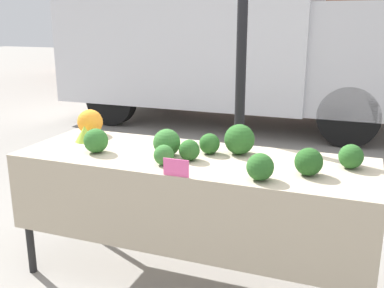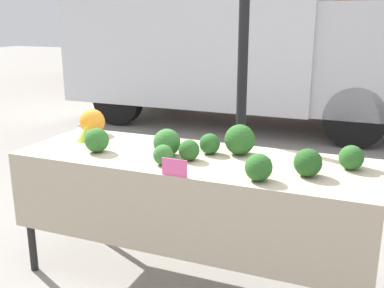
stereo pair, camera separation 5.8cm
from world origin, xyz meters
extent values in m
plane|color=gray|center=(0.00, 0.00, 0.00)|extent=(40.00, 40.00, 0.00)
cylinder|color=black|center=(0.15, 0.54, 1.11)|extent=(0.07, 0.07, 2.23)
cube|color=silver|center=(-1.71, 4.58, 1.40)|extent=(3.88, 2.18, 2.08)
cube|color=silver|center=(0.95, 4.58, 1.11)|extent=(1.43, 2.01, 1.49)
cylinder|color=black|center=(0.81, 3.69, 0.41)|extent=(0.81, 0.22, 0.81)
cylinder|color=black|center=(0.81, 5.48, 0.41)|extent=(0.81, 0.22, 0.81)
cylinder|color=black|center=(-2.77, 3.69, 0.41)|extent=(0.81, 0.22, 0.81)
cylinder|color=black|center=(-2.77, 5.48, 0.41)|extent=(0.81, 0.22, 0.81)
cube|color=tan|center=(0.00, 0.00, 0.82)|extent=(2.18, 0.74, 0.03)
cube|color=tan|center=(0.00, -0.37, 0.58)|extent=(2.18, 0.01, 0.46)
cylinder|color=black|center=(-1.03, -0.31, 0.40)|extent=(0.05, 0.05, 0.80)
cylinder|color=black|center=(1.03, -0.31, 0.40)|extent=(0.05, 0.05, 0.80)
cylinder|color=black|center=(-1.03, 0.31, 0.40)|extent=(0.05, 0.05, 0.80)
cylinder|color=black|center=(1.03, 0.31, 0.40)|extent=(0.05, 0.05, 0.80)
sphere|color=orange|center=(-0.88, 0.25, 0.93)|extent=(0.18, 0.18, 0.18)
cone|color=#93B238|center=(-0.81, 0.07, 0.89)|extent=(0.14, 0.14, 0.11)
sphere|color=#285B23|center=(0.25, 0.16, 0.93)|extent=(0.19, 0.19, 0.19)
sphere|color=#285B23|center=(0.91, 0.11, 0.90)|extent=(0.14, 0.14, 0.14)
sphere|color=#285B23|center=(0.48, -0.26, 0.91)|extent=(0.14, 0.14, 0.14)
sphere|color=#285B23|center=(0.01, -0.07, 0.90)|extent=(0.13, 0.13, 0.13)
sphere|color=#23511E|center=(0.70, -0.09, 0.91)|extent=(0.15, 0.15, 0.15)
sphere|color=#285B23|center=(0.08, 0.10, 0.90)|extent=(0.13, 0.13, 0.13)
sphere|color=#336B2D|center=(-0.09, -0.21, 0.89)|extent=(0.12, 0.12, 0.12)
sphere|color=#336B2D|center=(-0.15, -0.04, 0.92)|extent=(0.17, 0.17, 0.17)
sphere|color=#2D6628|center=(-0.59, -0.13, 0.91)|extent=(0.15, 0.15, 0.15)
cube|color=#F45B9E|center=(0.05, -0.36, 0.88)|extent=(0.15, 0.01, 0.10)
camera|label=1|loc=(0.93, -2.44, 1.65)|focal=42.00mm
camera|label=2|loc=(0.98, -2.42, 1.65)|focal=42.00mm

